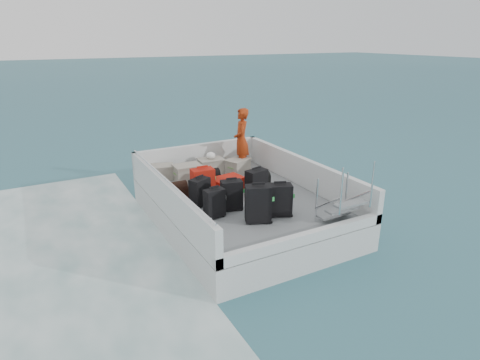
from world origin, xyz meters
The scene contains 23 objects.
ground centered at (0.00, 0.00, 0.00)m, with size 160.00×160.00×0.00m, color #1B5061.
wake_foam centered at (-4.80, 0.00, 0.00)m, with size 10.00×10.00×0.00m, color white.
ferry_hull centered at (0.00, 0.00, 0.30)m, with size 3.60×5.00×0.60m, color silver.
deck centered at (0.00, 0.00, 0.61)m, with size 3.30×4.70×0.02m, color gray.
deck_fittings centered at (0.35, -0.32, 0.99)m, with size 3.60×5.00×0.90m.
suitcase_1 centered at (-0.97, -0.68, 0.92)m, with size 0.40×0.23×0.61m, color black.
suitcase_2 centered at (-0.99, 0.01, 0.93)m, with size 0.43×0.26×0.62m, color black.
suitcase_3 centered at (-0.31, -1.29, 1.00)m, with size 0.50×0.29×0.76m, color black.
suitcase_4 centered at (-0.48, -0.50, 0.94)m, with size 0.44×0.26×0.65m, color black.
suitcase_5 centered at (-0.75, 0.39, 0.97)m, with size 0.50×0.30×0.69m, color #B61B0E.
suitcase_6 centered at (0.23, -1.23, 0.96)m, with size 0.49×0.29×0.67m, color black.
suitcase_7 centered at (0.31, -0.18, 0.95)m, with size 0.48×0.27×0.67m, color black.
suitcase_8 centered at (-0.01, 0.64, 0.77)m, with size 0.49×0.74×0.29m, color #B61B0E.
duffel_0 centered at (-1.30, 0.60, 0.78)m, with size 0.46×0.30×0.32m, color black, non-canonical shape.
duffel_1 centered at (-0.25, 1.07, 0.78)m, with size 0.43×0.30×0.32m, color black, non-canonical shape.
duffel_2 centered at (0.72, 0.25, 0.78)m, with size 0.50×0.30×0.32m, color black, non-canonical shape.
crate_0 centered at (-1.16, 2.08, 0.79)m, with size 0.57×0.40×0.35m, color gray.
crate_1 centered at (-0.62, 1.67, 0.81)m, with size 0.64×0.44×0.38m, color gray.
crate_2 centered at (0.14, 1.91, 0.81)m, with size 0.62×0.43×0.37m, color gray.
crate_3 centered at (0.79, 1.57, 0.80)m, with size 0.60×0.41×0.36m, color gray.
yellow_bag centered at (0.90, 1.81, 0.73)m, with size 0.28×0.26×0.22m, color yellow.
white_bag centered at (0.14, 1.91, 1.08)m, with size 0.24×0.24×0.18m, color white.
passenger centered at (0.98, 1.74, 1.47)m, with size 0.63×0.41×1.70m, color red.
Camera 1 is at (-4.05, -7.44, 4.08)m, focal length 30.00 mm.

